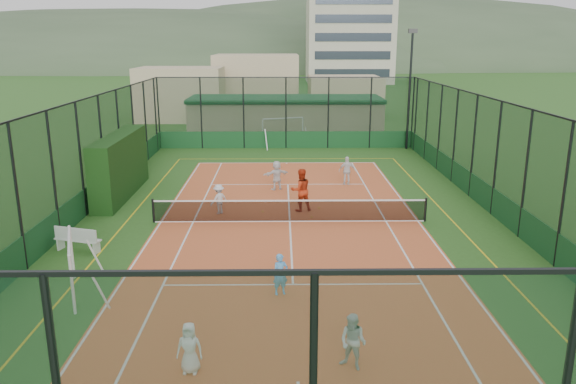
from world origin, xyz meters
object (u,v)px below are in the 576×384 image
Objects in this scene: white_bench at (78,239)px; coach at (301,190)px; child_far_back at (277,175)px; futsal_goal_near at (72,268)px; child_far_right at (347,171)px; child_near_right at (353,342)px; futsal_goal_far at (283,132)px; child_far_left at (219,199)px; clubhouse at (285,117)px; child_near_left at (190,348)px; child_near_mid at (280,274)px; floodlight_ne at (410,90)px.

white_bench is 0.91× the size of coach.
child_far_back is at bearing -91.30° from coach.
child_far_right is at bearing -56.38° from futsal_goal_near.
child_near_right is (9.10, -7.72, 0.20)m from white_bench.
child_near_right is 0.71× the size of coach.
child_far_left is (-2.91, -16.43, -0.35)m from futsal_goal_far.
clubhouse reaches higher than child_far_right.
futsal_goal_far is (6.45, 24.65, 0.14)m from futsal_goal_near.
futsal_goal_far is at bearing 125.75° from child_near_right.
white_bench is 9.46m from child_near_left.
clubhouse is at bearing 90.50° from white_bench.
clubhouse is 33.13m from child_near_right.
child_far_back reaches higher than child_far_left.
child_near_mid is (7.40, -3.70, 0.16)m from white_bench.
coach reaches higher than child_near_right.
floodlight_ne is 10.47m from clubhouse.
child_near_left is at bearing 72.85° from child_far_right.
white_bench is at bearing 172.40° from child_near_right.
child_far_right is (-5.44, -10.29, -3.35)m from floodlight_ne.
white_bench is 1.15× the size of child_far_right.
futsal_goal_near reaches higher than child_far_right.
futsal_goal_far is at bearing 87.74° from white_bench.
clubhouse is 7.82× the size of coach.
child_far_left reaches higher than child_near_mid.
futsal_goal_near is 25.48m from futsal_goal_far.
child_near_mid is 0.94× the size of child_near_right.
child_far_back is (2.54, 4.14, 0.09)m from child_far_left.
white_bench is at bearing -107.09° from clubhouse.
child_near_left is 0.82× the size of child_far_back.
child_far_left is 8.10m from child_far_right.
floodlight_ne is 6.02× the size of child_near_right.
floodlight_ne reaches higher than child_far_left.
futsal_goal_far is at bearing -117.39° from child_far_back.
floodlight_ne is at bearing -25.72° from futsal_goal_far.
futsal_goal_near reaches higher than child_far_back.
futsal_goal_far reaches higher than child_far_left.
child_near_right is 0.90× the size of child_far_back.
child_far_right is at bearing -92.43° from futsal_goal_far.
futsal_goal_far is 2.38× the size of child_far_left.
floodlight_ne is at bearing -154.89° from child_far_back.
child_far_left is at bearing -127.29° from floodlight_ne.
clubhouse is at bearing -140.32° from child_far_left.
child_far_left is at bearing 39.87° from child_far_right.
floodlight_ne reaches higher than clubhouse.
child_far_right reaches higher than child_near_left.
futsal_goal_near reaches higher than child_near_left.
clubhouse reaches higher than white_bench.
child_far_right is 1.01× the size of child_far_back.
child_far_back is at bearing 129.27° from child_near_right.
child_near_right is (1.30, -33.09, -0.88)m from clubhouse.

